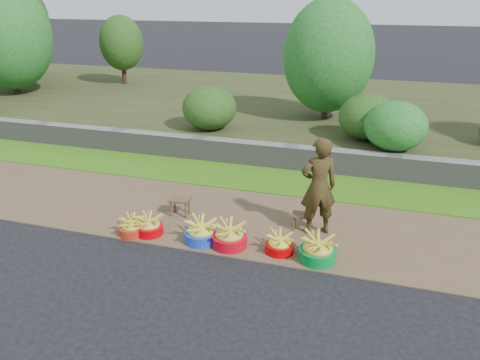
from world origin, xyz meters
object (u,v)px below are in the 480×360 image
(basin_a, at_px, (132,227))
(basin_d, at_px, (230,236))
(basin_c, at_px, (201,232))
(basin_e, at_px, (279,244))
(vendor_woman, at_px, (319,186))
(basin_b, at_px, (149,226))
(stool_right, at_px, (302,217))
(stool_left, at_px, (180,202))
(basin_f, at_px, (318,250))

(basin_a, xyz_separation_m, basin_d, (1.66, 0.12, 0.04))
(basin_c, xyz_separation_m, basin_e, (1.27, 0.05, -0.03))
(basin_d, distance_m, vendor_woman, 1.64)
(basin_b, height_order, basin_e, basin_b)
(stool_right, relative_size, vendor_woman, 0.20)
(stool_right, bearing_deg, stool_left, -176.95)
(vendor_woman, bearing_deg, basin_b, -6.15)
(basin_c, height_order, basin_f, basin_f)
(basin_b, distance_m, stool_left, 0.84)
(basin_b, xyz_separation_m, basin_f, (2.79, 0.00, 0.03))
(basin_e, bearing_deg, stool_left, 159.67)
(basin_e, height_order, basin_f, basin_f)
(basin_f, bearing_deg, basin_a, -178.07)
(basin_c, xyz_separation_m, basin_f, (1.87, -0.01, 0.01))
(basin_e, bearing_deg, basin_f, -6.31)
(stool_right, distance_m, vendor_woman, 0.65)
(basin_b, xyz_separation_m, basin_d, (1.40, 0.01, 0.03))
(basin_a, xyz_separation_m, stool_right, (2.64, 1.02, 0.09))
(basin_d, bearing_deg, basin_a, -176.01)
(basin_b, distance_m, vendor_woman, 2.86)
(basin_d, relative_size, basin_e, 1.26)
(basin_f, bearing_deg, basin_b, -179.98)
(basin_a, distance_m, basin_e, 2.46)
(stool_right, bearing_deg, basin_c, -147.95)
(basin_f, distance_m, stool_left, 2.71)
(basin_b, bearing_deg, stool_right, 21.19)
(basin_a, height_order, basin_d, basin_d)
(stool_right, bearing_deg, basin_e, -101.95)
(basin_d, distance_m, basin_f, 1.39)
(stool_left, bearing_deg, basin_b, -104.13)
(basin_a, xyz_separation_m, basin_e, (2.45, 0.17, -0.00))
(basin_e, relative_size, stool_right, 1.33)
(basin_c, height_order, basin_e, basin_c)
(basin_d, height_order, stool_left, basin_d)
(basin_c, xyz_separation_m, vendor_woman, (1.71, 0.87, 0.66))
(basin_d, relative_size, basin_f, 1.00)
(basin_a, distance_m, basin_d, 1.67)
(basin_c, distance_m, stool_right, 1.72)
(basin_d, xyz_separation_m, stool_left, (-1.20, 0.79, 0.09))
(basin_a, height_order, basin_e, same)
(stool_left, bearing_deg, basin_a, -116.91)
(basin_b, xyz_separation_m, vendor_woman, (2.63, 0.89, 0.69))
(basin_c, height_order, stool_right, basin_c)
(basin_e, distance_m, stool_left, 2.13)
(basin_a, height_order, basin_b, basin_b)
(basin_b, bearing_deg, vendor_woman, 18.62)
(basin_e, xyz_separation_m, basin_f, (0.60, -0.07, 0.04))
(basin_a, xyz_separation_m, basin_f, (3.05, 0.10, 0.04))
(stool_right, bearing_deg, basin_b, -158.81)
(basin_f, relative_size, stool_left, 1.44)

